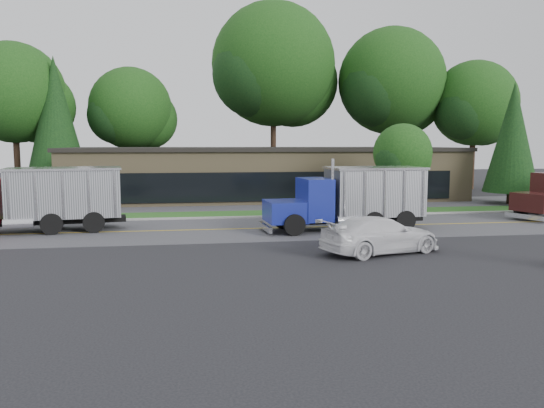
{
  "coord_description": "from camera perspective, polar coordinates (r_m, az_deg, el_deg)",
  "views": [
    {
      "loc": [
        -4.12,
        -19.44,
        4.65
      ],
      "look_at": [
        -0.45,
        5.1,
        1.8
      ],
      "focal_mm": 35.0,
      "sensor_mm": 36.0,
      "label": 1
    }
  ],
  "objects": [
    {
      "name": "ground",
      "position": [
        20.4,
        3.39,
        -6.63
      ],
      "size": [
        140.0,
        140.0,
        0.0
      ],
      "primitive_type": "plane",
      "color": "#2B2B30",
      "rests_on": "ground"
    },
    {
      "name": "road",
      "position": [
        29.11,
        -0.26,
        -2.64
      ],
      "size": [
        60.0,
        8.0,
        0.02
      ],
      "primitive_type": "cube",
      "color": "slate",
      "rests_on": "ground"
    },
    {
      "name": "center_line",
      "position": [
        29.11,
        -0.26,
        -2.64
      ],
      "size": [
        60.0,
        0.12,
        0.01
      ],
      "primitive_type": "cube",
      "color": "gold",
      "rests_on": "ground"
    },
    {
      "name": "curb",
      "position": [
        33.22,
        -1.29,
        -1.5
      ],
      "size": [
        60.0,
        0.3,
        0.12
      ],
      "primitive_type": "cube",
      "color": "#9E9E99",
      "rests_on": "ground"
    },
    {
      "name": "grass_verge",
      "position": [
        34.99,
        -1.66,
        -1.09
      ],
      "size": [
        60.0,
        3.4,
        0.03
      ],
      "primitive_type": "cube",
      "color": "#286221",
      "rests_on": "ground"
    },
    {
      "name": "far_parking",
      "position": [
        39.92,
        -2.52,
        -0.14
      ],
      "size": [
        60.0,
        7.0,
        0.02
      ],
      "primitive_type": "cube",
      "color": "slate",
      "rests_on": "ground"
    },
    {
      "name": "strip_mall",
      "position": [
        45.92,
        -0.83,
        3.24
      ],
      "size": [
        32.0,
        12.0,
        4.0
      ],
      "primitive_type": "cube",
      "color": "#8B7955",
      "rests_on": "ground"
    },
    {
      "name": "tree_far_a",
      "position": [
        54.06,
        -25.83,
        10.25
      ],
      "size": [
        9.61,
        9.05,
        13.71
      ],
      "color": "#382619",
      "rests_on": "ground"
    },
    {
      "name": "tree_far_b",
      "position": [
        53.93,
        -14.82,
        9.5
      ],
      "size": [
        8.38,
        7.89,
        11.96
      ],
      "color": "#382619",
      "rests_on": "ground"
    },
    {
      "name": "tree_far_c",
      "position": [
        54.71,
        0.33,
        14.13
      ],
      "size": [
        13.03,
        12.27,
        18.59
      ],
      "color": "#382619",
      "rests_on": "ground"
    },
    {
      "name": "tree_far_d",
      "position": [
        56.65,
        12.84,
        12.22
      ],
      "size": [
        11.43,
        10.76,
        16.31
      ],
      "color": "#382619",
      "rests_on": "ground"
    },
    {
      "name": "tree_far_e",
      "position": [
        58.02,
        20.98,
        9.67
      ],
      "size": [
        9.05,
        8.52,
        12.91
      ],
      "color": "#382619",
      "rests_on": "ground"
    },
    {
      "name": "evergreen_left",
      "position": [
        50.89,
        -22.24,
        8.42
      ],
      "size": [
        5.4,
        5.4,
        12.27
      ],
      "color": "#382619",
      "rests_on": "ground"
    },
    {
      "name": "evergreen_right",
      "position": [
        44.53,
        24.46,
        6.55
      ],
      "size": [
        4.09,
        4.09,
        9.29
      ],
      "color": "#382619",
      "rests_on": "ground"
    },
    {
      "name": "tree_verge",
      "position": [
        37.3,
        13.91,
        5.07
      ],
      "size": [
        4.2,
        3.96,
        5.99
      ],
      "color": "#382619",
      "rests_on": "ground"
    },
    {
      "name": "dump_truck_red",
      "position": [
        30.26,
        -23.89,
        0.61
      ],
      "size": [
        10.03,
        3.93,
        3.36
      ],
      "rotation": [
        0.0,
        0.0,
        3.29
      ],
      "color": "black",
      "rests_on": "ground"
    },
    {
      "name": "dump_truck_blue",
      "position": [
        28.78,
        8.8,
        0.81
      ],
      "size": [
        8.79,
        3.32,
        3.36
      ],
      "rotation": [
        0.0,
        0.0,
        3.23
      ],
      "color": "black",
      "rests_on": "ground"
    },
    {
      "name": "rally_car",
      "position": [
        23.03,
        11.55,
        -3.26
      ],
      "size": [
        5.76,
        3.65,
        1.55
      ],
      "primitive_type": "imported",
      "rotation": [
        0.0,
        0.0,
        1.87
      ],
      "color": "silver",
      "rests_on": "ground"
    }
  ]
}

